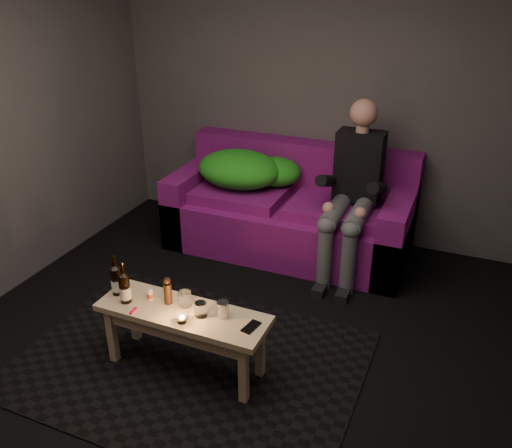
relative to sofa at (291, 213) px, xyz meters
The scene contains 17 objects.
floor 1.86m from the sofa, 85.32° to the right, with size 4.50×4.50×0.00m, color black.
room 1.89m from the sofa, 83.71° to the right, with size 4.50×4.50×4.50m.
rug 1.87m from the sofa, 91.89° to the right, with size 2.22×1.62×0.01m, color black.
sofa is the anchor object (origin of this frame).
green_blanket 0.57m from the sofa, behind, with size 0.95×0.65×0.32m.
person 0.74m from the sofa, 16.56° to the right, with size 0.39×0.89×1.44m.
coffee_table 1.89m from the sofa, 91.84° to the right, with size 1.12×0.37×0.45m.
beer_bottle_a 1.98m from the sofa, 106.20° to the right, with size 0.07×0.07×0.28m.
beer_bottle_b 2.01m from the sofa, 102.85° to the right, with size 0.07×0.07×0.29m.
salt_shaker 1.89m from the sofa, 99.61° to the right, with size 0.04×0.04×0.08m, color silver.
pepper_mill 1.87m from the sofa, 95.70° to the right, with size 0.05×0.05×0.14m, color black.
tumbler_back 1.84m from the sofa, 92.24° to the right, with size 0.08×0.08×0.10m, color white.
tealight 2.00m from the sofa, 90.07° to the right, with size 0.06×0.06×0.05m.
tumbler_front 1.90m from the sofa, 87.80° to the right, with size 0.08×0.08×0.09m, color white.
steel_cup 1.87m from the sofa, 83.83° to the right, with size 0.07×0.07×0.10m, color #B7BABF.
smartphone 1.93m from the sofa, 77.90° to the right, with size 0.07×0.13×0.01m, color black.
red_lighter 2.05m from the sofa, 99.52° to the right, with size 0.02×0.07×0.01m, color red.
Camera 1 is at (1.29, -2.48, 2.42)m, focal length 38.00 mm.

